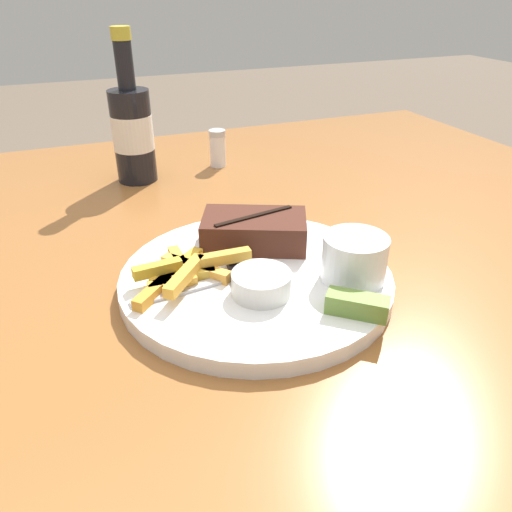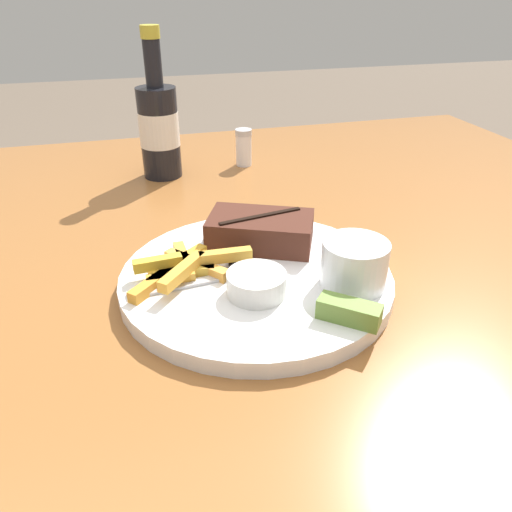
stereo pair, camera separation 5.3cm
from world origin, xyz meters
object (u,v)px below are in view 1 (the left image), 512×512
(coleslaw_cup, at_px, (355,256))
(beer_bottle, at_px, (132,130))
(knife_utensil, at_px, (231,257))
(steak_portion, at_px, (254,230))
(dipping_sauce_cup, at_px, (261,282))
(salt_shaker, at_px, (218,148))
(fork_utensil, at_px, (189,289))
(dinner_plate, at_px, (256,279))
(pickle_spear, at_px, (357,305))

(coleslaw_cup, height_order, beer_bottle, beer_bottle)
(knife_utensil, bearing_deg, steak_portion, -47.61)
(dipping_sauce_cup, xyz_separation_m, salt_shaker, (0.10, 0.44, 0.00))
(fork_utensil, bearing_deg, coleslaw_cup, -19.96)
(knife_utensil, bearing_deg, dinner_plate, -148.12)
(dinner_plate, height_order, salt_shaker, salt_shaker)
(knife_utensil, height_order, beer_bottle, beer_bottle)
(fork_utensil, relative_size, knife_utensil, 0.81)
(pickle_spear, distance_m, salt_shaker, 0.50)
(dinner_plate, relative_size, steak_portion, 2.11)
(steak_portion, xyz_separation_m, knife_utensil, (-0.04, -0.02, -0.02))
(fork_utensil, xyz_separation_m, beer_bottle, (0.02, 0.39, 0.06))
(dipping_sauce_cup, bearing_deg, pickle_spear, -43.01)
(steak_portion, distance_m, pickle_spear, 0.17)
(coleslaw_cup, relative_size, salt_shaker, 1.05)
(steak_portion, bearing_deg, knife_utensil, -146.96)
(dipping_sauce_cup, distance_m, pickle_spear, 0.10)
(coleslaw_cup, xyz_separation_m, salt_shaker, (-0.00, 0.45, -0.01))
(steak_portion, height_order, coleslaw_cup, coleslaw_cup)
(dipping_sauce_cup, xyz_separation_m, beer_bottle, (-0.05, 0.42, 0.05))
(steak_portion, distance_m, salt_shaker, 0.34)
(coleslaw_cup, distance_m, pickle_spear, 0.07)
(dinner_plate, bearing_deg, knife_utensil, 112.52)
(pickle_spear, xyz_separation_m, knife_utensil, (-0.08, 0.14, -0.01))
(knife_utensil, xyz_separation_m, salt_shaker, (0.10, 0.36, 0.01))
(coleslaw_cup, bearing_deg, salt_shaker, 90.54)
(knife_utensil, relative_size, salt_shaker, 2.55)
(steak_portion, relative_size, beer_bottle, 0.59)
(steak_portion, relative_size, knife_utensil, 0.85)
(knife_utensil, bearing_deg, fork_utensil, 134.92)
(pickle_spear, height_order, knife_utensil, pickle_spear)
(dinner_plate, height_order, knife_utensil, knife_utensil)
(coleslaw_cup, bearing_deg, knife_utensil, 140.49)
(dipping_sauce_cup, relative_size, beer_bottle, 0.26)
(dinner_plate, height_order, coleslaw_cup, coleslaw_cup)
(dinner_plate, relative_size, beer_bottle, 1.25)
(coleslaw_cup, relative_size, beer_bottle, 0.29)
(coleslaw_cup, xyz_separation_m, knife_utensil, (-0.11, 0.09, -0.02))
(beer_bottle, xyz_separation_m, salt_shaker, (0.15, 0.02, -0.05))
(coleslaw_cup, relative_size, pickle_spear, 1.16)
(pickle_spear, distance_m, knife_utensil, 0.16)
(knife_utensil, relative_size, beer_bottle, 0.70)
(dipping_sauce_cup, distance_m, salt_shaker, 0.45)
(coleslaw_cup, height_order, dipping_sauce_cup, coleslaw_cup)
(beer_bottle, height_order, salt_shaker, beer_bottle)
(coleslaw_cup, relative_size, fork_utensil, 0.51)
(dipping_sauce_cup, height_order, knife_utensil, dipping_sauce_cup)
(dipping_sauce_cup, bearing_deg, fork_utensil, 153.48)
(steak_portion, height_order, beer_bottle, beer_bottle)
(dipping_sauce_cup, distance_m, beer_bottle, 0.43)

